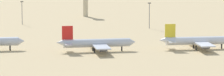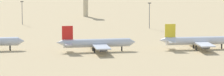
{
  "view_description": "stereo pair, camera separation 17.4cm",
  "coord_description": "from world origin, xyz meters",
  "views": [
    {
      "loc": [
        -8.79,
        -296.34,
        49.46
      ],
      "look_at": [
        9.02,
        7.82,
        6.0
      ],
      "focal_mm": 109.62,
      "sensor_mm": 36.0,
      "label": 1
    },
    {
      "loc": [
        -8.62,
        -296.35,
        49.46
      ],
      "look_at": [
        9.02,
        7.82,
        6.0
      ],
      "focal_mm": 109.62,
      "sensor_mm": 36.0,
      "label": 2
    }
  ],
  "objects": [
    {
      "name": "ground",
      "position": [
        0.0,
        0.0,
        0.0
      ],
      "size": [
        4000.0,
        4000.0,
        0.0
      ],
      "primitive_type": "plane",
      "color": "tan"
    },
    {
      "name": "parked_jet_red_3",
      "position": [
        1.72,
        6.68,
        3.92
      ],
      "size": [
        36.2,
        30.64,
        11.95
      ],
      "rotation": [
        0.0,
        0.0,
        0.11
      ],
      "color": "silver",
      "rests_on": "ground"
    },
    {
      "name": "parked_jet_yellow_4",
      "position": [
        48.45,
        11.44,
        3.89
      ],
      "size": [
        35.95,
        30.32,
        11.87
      ],
      "rotation": [
        0.0,
        0.0,
        0.08
      ],
      "color": "silver",
      "rests_on": "ground"
    },
    {
      "name": "light_pole_west",
      "position": [
        34.95,
        87.42,
        8.56
      ],
      "size": [
        1.8,
        0.5,
        14.72
      ],
      "color": "#59595E",
      "rests_on": "ground"
    },
    {
      "name": "light_pole_east",
      "position": [
        -38.62,
        109.92,
        8.12
      ],
      "size": [
        1.8,
        0.5,
        13.89
      ],
      "color": "#59595E",
      "rests_on": "ground"
    }
  ]
}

